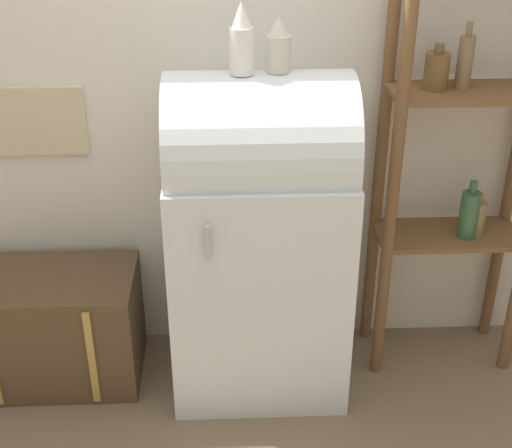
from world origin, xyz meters
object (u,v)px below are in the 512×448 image
(refrigerator, at_px, (259,235))
(vase_left, at_px, (241,41))
(vase_center, at_px, (278,46))
(suitcase_trunk, at_px, (53,327))

(refrigerator, distance_m, vase_left, 0.79)
(vase_left, height_order, vase_center, vase_left)
(refrigerator, distance_m, suitcase_trunk, 1.00)
(suitcase_trunk, xyz_separation_m, vase_left, (0.83, -0.05, 1.24))
(refrigerator, bearing_deg, vase_left, -169.96)
(suitcase_trunk, distance_m, vase_center, 1.55)
(vase_center, bearing_deg, suitcase_trunk, 178.51)
(refrigerator, height_order, vase_left, vase_left)
(refrigerator, xyz_separation_m, vase_center, (0.07, 0.01, 0.76))
(vase_left, relative_size, vase_center, 1.27)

